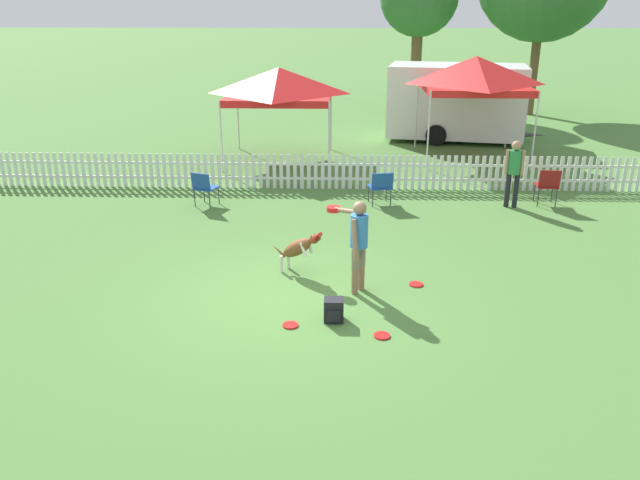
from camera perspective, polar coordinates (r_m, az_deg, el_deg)
name	(u,v)px	position (r m, az deg, el deg)	size (l,w,h in m)	color
ground_plane	(289,297)	(10.02, -2.82, -5.21)	(240.00, 240.00, 0.00)	#4C7A38
handler_person	(357,236)	(9.87, 3.42, 0.38)	(0.72, 0.97, 1.53)	#8C664C
leaping_dog	(298,248)	(10.64, -2.00, -0.70)	(0.98, 0.71, 0.86)	brown
frisbee_near_handler	(416,284)	(10.53, 8.77, -4.02)	(0.23, 0.23, 0.02)	red
frisbee_near_dog	(290,325)	(9.16, -2.73, -7.78)	(0.23, 0.23, 0.02)	red
frisbee_midfield	(382,336)	(8.92, 5.69, -8.69)	(0.23, 0.23, 0.02)	red
backpack_on_grass	(334,310)	(9.22, 1.27, -6.43)	(0.29, 0.28, 0.34)	black
picket_fence	(309,172)	(15.76, -1.03, 6.27)	(25.94, 0.04, 0.87)	white
folding_chair_blue_left	(548,184)	(15.28, 20.11, 4.87)	(0.51, 0.53, 0.88)	#333338
folding_chair_center	(381,185)	(14.49, 5.59, 5.02)	(0.59, 0.60, 0.80)	#333338
folding_chair_green_right	(204,186)	(14.56, -10.57, 4.89)	(0.61, 0.62, 0.82)	#333338
canopy_tent_main	(279,84)	(18.48, -3.76, 14.03)	(2.99, 2.99, 2.70)	silver
canopy_tent_secondary	(475,74)	(19.24, 14.03, 14.52)	(2.96, 2.96, 2.99)	silver
spectator_standing	(514,168)	(14.81, 17.33, 6.32)	(0.41, 0.27, 1.54)	black
equipment_trailer	(456,101)	(22.15, 12.31, 12.34)	(5.41, 3.09, 2.49)	white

